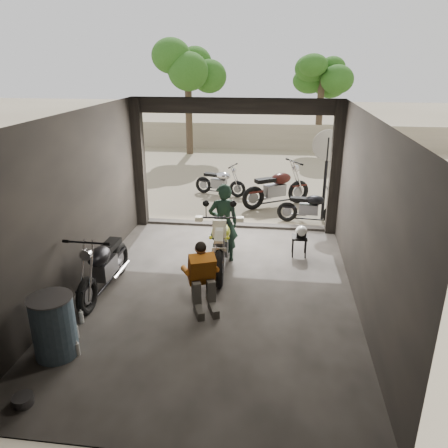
% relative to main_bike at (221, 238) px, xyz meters
% --- Properties ---
extents(ground, '(80.00, 80.00, 0.00)m').
position_rel_main_bike_xyz_m(ground, '(0.02, -1.09, -0.68)').
color(ground, '#7A6D56').
rests_on(ground, ground).
extents(garage, '(7.00, 7.13, 3.20)m').
position_rel_main_bike_xyz_m(garage, '(0.02, -0.54, 0.60)').
color(garage, '#2D2B28').
rests_on(garage, ground).
extents(boundary_wall, '(18.00, 0.30, 1.20)m').
position_rel_main_bike_xyz_m(boundary_wall, '(0.02, 12.91, -0.08)').
color(boundary_wall, gray).
rests_on(boundary_wall, ground).
extents(tree_left, '(2.20, 2.20, 5.60)m').
position_rel_main_bike_xyz_m(tree_left, '(-2.98, 11.41, 3.31)').
color(tree_left, '#382B1E').
rests_on(tree_left, ground).
extents(tree_right, '(2.20, 2.20, 5.00)m').
position_rel_main_bike_xyz_m(tree_right, '(2.82, 12.91, 2.88)').
color(tree_right, '#382B1E').
rests_on(tree_right, ground).
extents(main_bike, '(1.00, 2.09, 1.36)m').
position_rel_main_bike_xyz_m(main_bike, '(0.00, 0.00, 0.00)').
color(main_bike, beige).
rests_on(main_bike, ground).
extents(left_bike, '(0.80, 1.85, 1.24)m').
position_rel_main_bike_xyz_m(left_bike, '(-1.98, -1.24, -0.06)').
color(left_bike, black).
rests_on(left_bike, ground).
extents(outside_bike_a, '(1.60, 1.00, 1.01)m').
position_rel_main_bike_xyz_m(outside_bike_a, '(-0.73, 5.11, -0.18)').
color(outside_bike_a, black).
rests_on(outside_bike_a, ground).
extents(outside_bike_b, '(2.04, 1.68, 1.29)m').
position_rel_main_bike_xyz_m(outside_bike_b, '(1.04, 4.22, -0.03)').
color(outside_bike_b, '#3C120E').
rests_on(outside_bike_b, ground).
extents(outside_bike_c, '(1.54, 0.74, 1.01)m').
position_rel_main_bike_xyz_m(outside_bike_c, '(1.94, 2.91, -0.17)').
color(outside_bike_c, black).
rests_on(outside_bike_c, ground).
extents(rider, '(0.70, 0.55, 1.70)m').
position_rel_main_bike_xyz_m(rider, '(-0.01, 0.36, 0.17)').
color(rider, black).
rests_on(rider, ground).
extents(mechanic, '(0.83, 0.95, 1.14)m').
position_rel_main_bike_xyz_m(mechanic, '(-0.09, -1.60, -0.11)').
color(mechanic, '#B66318').
rests_on(mechanic, ground).
extents(stool, '(0.33, 0.33, 0.46)m').
position_rel_main_bike_xyz_m(stool, '(1.59, 0.80, -0.29)').
color(stool, black).
rests_on(stool, ground).
extents(helmet, '(0.34, 0.35, 0.24)m').
position_rel_main_bike_xyz_m(helmet, '(1.62, 0.81, -0.10)').
color(helmet, white).
rests_on(helmet, stool).
extents(oil_drum, '(0.78, 0.78, 0.94)m').
position_rel_main_bike_xyz_m(oil_drum, '(-1.98, -3.10, -0.21)').
color(oil_drum, '#384E5F').
rests_on(oil_drum, ground).
extents(sign_post, '(0.79, 0.08, 2.38)m').
position_rel_main_bike_xyz_m(sign_post, '(2.29, 3.27, 0.93)').
color(sign_post, black).
rests_on(sign_post, ground).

